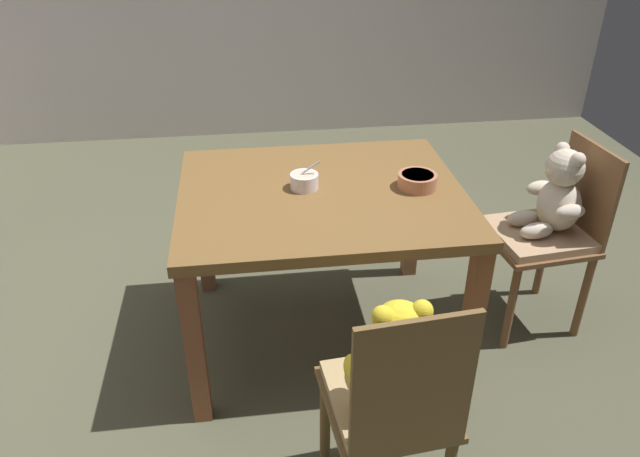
{
  "coord_description": "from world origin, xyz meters",
  "views": [
    {
      "loc": [
        -0.29,
        -2.13,
        1.81
      ],
      "look_at": [
        0.0,
        0.05,
        0.52
      ],
      "focal_mm": 34.03,
      "sensor_mm": 36.0,
      "label": 1
    }
  ],
  "objects_px": {
    "dining_table": "(322,212)",
    "porridge_bowl_terracotta_near_right": "(417,181)",
    "teddy_chair_near_front": "(393,383)",
    "teddy_chair_near_right": "(552,214)",
    "porridge_bowl_white_center": "(304,181)"
  },
  "relations": [
    {
      "from": "dining_table",
      "to": "porridge_bowl_terracotta_near_right",
      "type": "bearing_deg",
      "value": -3.3
    },
    {
      "from": "teddy_chair_near_front",
      "to": "porridge_bowl_terracotta_near_right",
      "type": "bearing_deg",
      "value": -23.84
    },
    {
      "from": "dining_table",
      "to": "teddy_chair_near_front",
      "type": "relative_size",
      "value": 1.26
    },
    {
      "from": "teddy_chair_near_front",
      "to": "porridge_bowl_white_center",
      "type": "distance_m",
      "value": 0.96
    },
    {
      "from": "dining_table",
      "to": "teddy_chair_near_front",
      "type": "height_order",
      "value": "teddy_chair_near_front"
    },
    {
      "from": "porridge_bowl_white_center",
      "to": "dining_table",
      "type": "bearing_deg",
      "value": -26.02
    },
    {
      "from": "dining_table",
      "to": "porridge_bowl_terracotta_near_right",
      "type": "height_order",
      "value": "porridge_bowl_terracotta_near_right"
    },
    {
      "from": "dining_table",
      "to": "teddy_chair_near_right",
      "type": "xyz_separation_m",
      "value": [
        0.99,
        -0.01,
        -0.07
      ]
    },
    {
      "from": "porridge_bowl_white_center",
      "to": "porridge_bowl_terracotta_near_right",
      "type": "height_order",
      "value": "porridge_bowl_white_center"
    },
    {
      "from": "teddy_chair_near_front",
      "to": "dining_table",
      "type": "bearing_deg",
      "value": 0.21
    },
    {
      "from": "dining_table",
      "to": "porridge_bowl_white_center",
      "type": "relative_size",
      "value": 9.37
    },
    {
      "from": "dining_table",
      "to": "porridge_bowl_white_center",
      "type": "height_order",
      "value": "porridge_bowl_white_center"
    },
    {
      "from": "dining_table",
      "to": "teddy_chair_near_right",
      "type": "relative_size",
      "value": 1.32
    },
    {
      "from": "teddy_chair_near_front",
      "to": "teddy_chair_near_right",
      "type": "relative_size",
      "value": 1.04
    },
    {
      "from": "teddy_chair_near_front",
      "to": "porridge_bowl_terracotta_near_right",
      "type": "xyz_separation_m",
      "value": [
        0.3,
        0.88,
        0.2
      ]
    }
  ]
}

